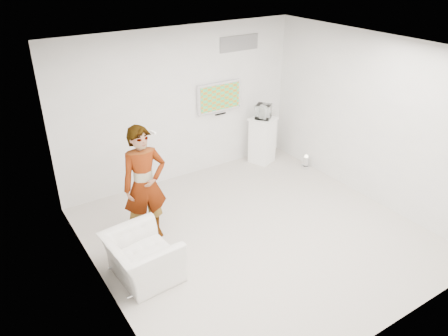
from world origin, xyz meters
The scene contains 10 objects.
room centered at (0.00, 0.00, 1.50)m, with size 5.01×5.01×3.00m.
tv centered at (0.85, 2.45, 1.55)m, with size 1.00×0.08×0.60m, color silver.
logo_decal centered at (1.35, 2.49, 2.55)m, with size 0.90×0.02×0.30m, color slate.
person centered at (-1.50, 0.91, 0.96)m, with size 0.70×0.46×1.93m, color silver.
armchair centered at (-1.97, 0.06, 0.33)m, with size 1.02×0.89×0.66m, color silver.
pedestal centered at (1.75, 2.14, 0.50)m, with size 0.49×0.49×1.01m, color white.
floor_uplight centered at (2.34, 1.35, 0.15)m, with size 0.19×0.19×0.29m, color silver.
vitrine centered at (1.75, 2.14, 1.16)m, with size 0.30×0.30×0.30m, color white.
console centered at (1.75, 2.14, 1.13)m, with size 0.05×0.17×0.24m, color white.
wii_remote centered at (-1.24, 1.03, 1.74)m, with size 0.03×0.13×0.03m, color white.
Camera 1 is at (-3.69, -4.70, 4.26)m, focal length 35.00 mm.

